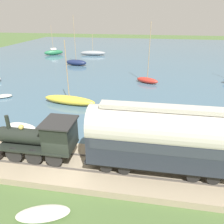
# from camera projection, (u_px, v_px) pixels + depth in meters

# --- Properties ---
(ground_plane) EXTENTS (200.00, 200.00, 0.00)m
(ground_plane) POSITION_uv_depth(u_px,v_px,m) (65.00, 175.00, 14.42)
(ground_plane) COLOR #476033
(harbor_water) EXTENTS (80.00, 80.00, 0.01)m
(harbor_water) POSITION_uv_depth(u_px,v_px,m) (129.00, 56.00, 53.34)
(harbor_water) COLOR #426075
(harbor_water) RESTS_ON ground
(rail_embankment) EXTENTS (4.61, 56.00, 0.59)m
(rail_embankment) POSITION_uv_depth(u_px,v_px,m) (69.00, 164.00, 15.06)
(rail_embankment) COLOR gray
(rail_embankment) RESTS_ON ground
(steam_locomotive) EXTENTS (2.18, 5.69, 3.06)m
(steam_locomotive) POSITION_uv_depth(u_px,v_px,m) (44.00, 137.00, 14.45)
(steam_locomotive) COLOR black
(steam_locomotive) RESTS_ON rail_embankment
(passenger_coach) EXTENTS (2.42, 9.07, 4.44)m
(passenger_coach) POSITION_uv_depth(u_px,v_px,m) (161.00, 137.00, 13.01)
(passenger_coach) COLOR black
(passenger_coach) RESTS_ON rail_embankment
(sailboat_yellow) EXTENTS (2.09, 6.46, 7.19)m
(sailboat_yellow) POSITION_uv_depth(u_px,v_px,m) (69.00, 100.00, 25.26)
(sailboat_yellow) COLOR gold
(sailboat_yellow) RESTS_ON harbor_water
(sailboat_gray) EXTENTS (2.15, 6.40, 5.12)m
(sailboat_gray) POSITION_uv_depth(u_px,v_px,m) (93.00, 53.00, 54.20)
(sailboat_gray) COLOR gray
(sailboat_gray) RESTS_ON harbor_water
(sailboat_green) EXTENTS (3.64, 4.55, 6.91)m
(sailboat_green) POSITION_uv_depth(u_px,v_px,m) (54.00, 52.00, 54.53)
(sailboat_green) COLOR #236B42
(sailboat_green) RESTS_ON harbor_water
(sailboat_red) EXTENTS (2.34, 3.54, 8.65)m
(sailboat_red) POSITION_uv_depth(u_px,v_px,m) (147.00, 80.00, 32.85)
(sailboat_red) COLOR #B72D23
(sailboat_red) RESTS_ON harbor_water
(sailboat_navy) EXTENTS (2.42, 4.63, 9.35)m
(sailboat_navy) POSITION_uv_depth(u_px,v_px,m) (76.00, 62.00, 44.01)
(sailboat_navy) COLOR #192347
(sailboat_navy) RESTS_ON harbor_water
(rowboat_off_pier) EXTENTS (2.28, 2.62, 0.51)m
(rowboat_off_pier) POSITION_uv_depth(u_px,v_px,m) (212.00, 118.00, 21.67)
(rowboat_off_pier) COLOR #B7B2A3
(rowboat_off_pier) RESTS_ON harbor_water
(rowboat_far_out) EXTENTS (1.72, 2.16, 0.42)m
(rowboat_far_out) POSITION_uv_depth(u_px,v_px,m) (4.00, 96.00, 27.33)
(rowboat_far_out) COLOR beige
(rowboat_far_out) RESTS_ON harbor_water
(rowboat_mid_harbor) EXTENTS (1.94, 2.33, 0.32)m
(rowboat_mid_harbor) POSITION_uv_depth(u_px,v_px,m) (102.00, 125.00, 20.46)
(rowboat_mid_harbor) COLOR #B7B2A3
(rowboat_mid_harbor) RESTS_ON harbor_water
(rowboat_near_shore) EXTENTS (1.51, 3.02, 0.51)m
(rowboat_near_shore) POSITION_uv_depth(u_px,v_px,m) (22.00, 126.00, 19.99)
(rowboat_near_shore) COLOR silver
(rowboat_near_shore) RESTS_ON harbor_water
(beached_dinghy) EXTENTS (1.88, 3.00, 0.44)m
(beached_dinghy) POSITION_uv_depth(u_px,v_px,m) (43.00, 214.00, 11.39)
(beached_dinghy) COLOR beige
(beached_dinghy) RESTS_ON ground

